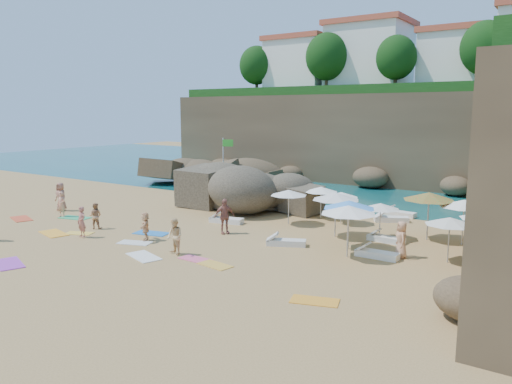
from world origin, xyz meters
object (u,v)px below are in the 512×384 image
Objects in this scene: rock_outcrop at (248,211)px; flag_pole at (225,160)px; person_stand_3 at (224,216)px; parasol_0 at (289,193)px; parasol_1 at (321,189)px; parasol_2 at (341,195)px; person_stand_1 at (95,216)px; person_stand_5 at (225,195)px; person_stand_2 at (288,196)px; person_stand_4 at (401,239)px; person_stand_0 at (61,204)px; lounger_0 at (226,220)px.

rock_outcrop is 6.13m from flag_pole.
person_stand_3 is (2.44, -5.76, 0.96)m from rock_outcrop.
parasol_0 is at bearing -30.81° from flag_pole.
parasol_1 is 1.04× the size of parasol_2.
parasol_0 is 1.46× the size of person_stand_1.
person_stand_2 is at bearing -3.80° from person_stand_5.
parasol_1 is 1.24× the size of person_stand_4.
person_stand_1 is (-10.86, -8.80, -0.98)m from parasol_2.
flag_pole reaches higher than person_stand_3.
person_stand_0 is at bearing -152.42° from parasol_2.
parasol_1 is at bearing -161.57° from person_stand_4.
person_stand_2 is (10.20, 10.34, 0.01)m from person_stand_0.
rock_outcrop is 1.74× the size of flag_pole.
rock_outcrop is 4.13× the size of person_stand_3.
person_stand_1 is (4.32, -0.87, -0.06)m from person_stand_0.
parasol_0 is 1.03× the size of parasol_1.
rock_outcrop is 4.98× the size of person_stand_0.
rock_outcrop is 3.68× the size of parasol_0.
person_stand_4 is (16.07, -8.07, -2.06)m from flag_pole.
parasol_2 reaches higher than person_stand_5.
flag_pole is 9.74m from parasol_1.
rock_outcrop is at bearing 33.08° from person_stand_0.
parasol_2 is 6.88m from lounger_0.
person_stand_4 reaches higher than lounger_0.
flag_pole reaches higher than person_stand_1.
parasol_0 reaches higher than person_stand_0.
lounger_0 is at bearing -80.69° from person_stand_5.
person_stand_3 is at bearing -111.66° from parasol_1.
parasol_0 is 3.07m from parasol_2.
rock_outcrop is 3.98× the size of parasol_2.
parasol_0 reaches higher than rock_outcrop.
parasol_2 reaches higher than lounger_0.
person_stand_3 is at bearing -81.77° from person_stand_5.
person_stand_4 is (7.57, -3.01, -1.02)m from parasol_0.
person_stand_5 reaches higher than person_stand_0.
flag_pole reaches higher than person_stand_0.
person_stand_0 is (-8.56, -8.00, 0.79)m from rock_outcrop.
person_stand_1 is at bearing -21.36° from person_stand_0.
parasol_1 is at bearing 22.49° from person_stand_0.
lounger_0 is at bearing 68.34° from person_stand_3.
person_stand_2 is (1.64, 2.34, 0.80)m from rock_outcrop.
parasol_2 is 1.19× the size of person_stand_4.
person_stand_5 is (-3.94, -1.85, 0.02)m from person_stand_2.
person_stand_2 is 4.35m from person_stand_5.
person_stand_3 is (11.00, 2.24, 0.16)m from person_stand_0.
parasol_2 reaches higher than person_stand_0.
parasol_2 is (6.63, -0.07, 1.72)m from rock_outcrop.
rock_outcrop is 9.86m from person_stand_1.
parasol_1 is (0.83, 2.49, -0.06)m from parasol_0.
person_stand_4 is (15.95, 3.99, 0.10)m from person_stand_1.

